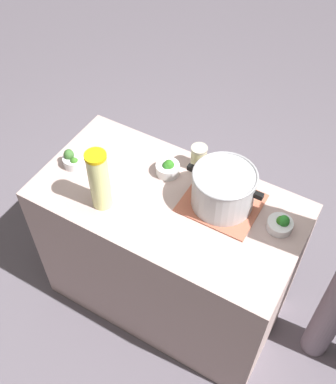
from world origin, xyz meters
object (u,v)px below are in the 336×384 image
object	(u,v)px
cooking_pot	(224,188)
broccoli_bowl_front	(168,168)
broccoli_bowl_center	(73,160)
lemonade_pitcher	(99,180)
mason_jar	(199,157)
broccoli_bowl_back	(281,224)

from	to	relation	value
cooking_pot	broccoli_bowl_front	bearing A→B (deg)	172.20
broccoli_bowl_center	lemonade_pitcher	bearing A→B (deg)	-25.87
lemonade_pitcher	broccoli_bowl_center	bearing A→B (deg)	154.13
mason_jar	lemonade_pitcher	bearing A→B (deg)	-122.58
cooking_pot	broccoli_bowl_front	distance (m)	0.31
cooking_pot	broccoli_bowl_center	size ratio (longest dim) A/B	3.42
broccoli_bowl_back	broccoli_bowl_center	bearing A→B (deg)	-171.91
mason_jar	broccoli_bowl_front	distance (m)	0.15
broccoli_bowl_front	broccoli_bowl_back	world-z (taller)	broccoli_bowl_front
broccoli_bowl_front	cooking_pot	bearing A→B (deg)	-7.80
mason_jar	broccoli_bowl_back	xyz separation A→B (m)	(0.47, -0.14, -0.04)
lemonade_pitcher	mason_jar	world-z (taller)	lemonade_pitcher
cooking_pot	lemonade_pitcher	distance (m)	0.53
broccoli_bowl_center	broccoli_bowl_back	size ratio (longest dim) A/B	0.93
mason_jar	broccoli_bowl_center	bearing A→B (deg)	-151.34
cooking_pot	lemonade_pitcher	world-z (taller)	lemonade_pitcher
mason_jar	broccoli_bowl_front	xyz separation A→B (m)	(-0.11, -0.11, -0.03)
lemonade_pitcher	broccoli_bowl_center	distance (m)	0.31
mason_jar	broccoli_bowl_center	size ratio (longest dim) A/B	1.24
lemonade_pitcher	broccoli_bowl_back	xyz separation A→B (m)	(0.73, 0.27, -0.12)
cooking_pot	broccoli_bowl_center	distance (m)	0.73
lemonade_pitcher	broccoli_bowl_front	distance (m)	0.36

